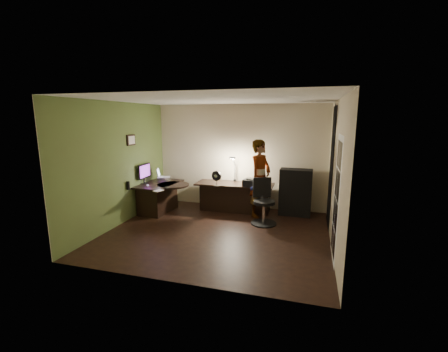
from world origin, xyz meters
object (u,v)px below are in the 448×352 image
(desk_left, at_px, (160,197))
(desk_right, at_px, (234,197))
(cabinet, at_px, (295,192))
(person, at_px, (260,178))
(office_chair, at_px, (264,202))
(monitor, at_px, (144,177))

(desk_left, distance_m, desk_right, 1.90)
(cabinet, bearing_deg, person, -158.17)
(desk_left, bearing_deg, office_chair, -1.24)
(desk_right, xyz_separation_m, cabinet, (1.50, 0.14, 0.21))
(desk_left, relative_size, person, 0.69)
(monitor, height_order, person, person)
(monitor, distance_m, person, 2.89)
(person, bearing_deg, desk_right, 100.15)
(cabinet, xyz_separation_m, person, (-0.82, -0.31, 0.36))
(desk_left, relative_size, monitor, 2.32)
(cabinet, bearing_deg, desk_left, -166.92)
(desk_left, bearing_deg, desk_right, 19.20)
(cabinet, xyz_separation_m, monitor, (-3.67, -0.79, 0.34))
(cabinet, height_order, person, person)
(cabinet, distance_m, office_chair, 1.07)
(desk_left, distance_m, person, 2.59)
(office_chair, distance_m, person, 0.72)
(cabinet, distance_m, monitor, 3.77)
(desk_left, height_order, cabinet, cabinet)
(monitor, bearing_deg, desk_right, 14.50)
(desk_right, height_order, office_chair, office_chair)
(cabinet, relative_size, monitor, 2.07)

